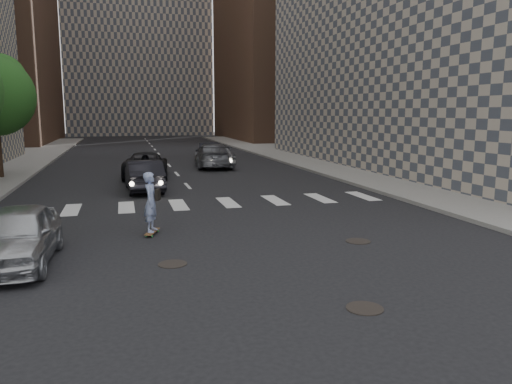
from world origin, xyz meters
TOP-DOWN VIEW (x-y plane):
  - ground at (0.00, 0.00)m, footprint 160.00×160.00m
  - sidewalk_right at (14.50, 20.00)m, footprint 13.00×80.00m
  - tower_right at (20.00, 55.00)m, footprint 18.00×24.00m
  - manhole_a at (1.20, -2.50)m, footprint 0.70×0.70m
  - manhole_b at (-2.00, 1.20)m, footprint 0.70×0.70m
  - manhole_c at (3.30, 2.00)m, footprint 0.70×0.70m
  - skateboarder at (-2.29, 4.35)m, footprint 0.61×0.97m
  - silver_sedan at (-5.57, 2.16)m, footprint 1.79×4.21m
  - traffic_car_a at (-2.14, 13.00)m, footprint 1.73×4.46m
  - traffic_car_b at (2.69, 22.00)m, footprint 2.78×5.66m
  - traffic_car_c at (-1.82, 18.00)m, footprint 2.78×5.30m
  - traffic_car_d at (2.76, 21.68)m, footprint 2.30×4.79m
  - traffic_car_e at (3.28, 27.16)m, footprint 1.92×4.27m

SIDE VIEW (x-z plane):
  - ground at x=0.00m, z-range 0.00..0.00m
  - manhole_a at x=1.20m, z-range 0.00..0.02m
  - manhole_b at x=-2.00m, z-range 0.00..0.02m
  - manhole_c at x=3.30m, z-range 0.00..0.02m
  - sidewalk_right at x=14.50m, z-range 0.00..0.15m
  - traffic_car_e at x=3.28m, z-range 0.00..1.36m
  - silver_sedan at x=-5.57m, z-range 0.00..1.42m
  - traffic_car_c at x=-1.82m, z-range 0.00..1.42m
  - traffic_car_a at x=-2.14m, z-range 0.00..1.45m
  - traffic_car_d at x=2.76m, z-range 0.00..1.58m
  - traffic_car_b at x=2.69m, z-range 0.00..1.58m
  - skateboarder at x=-2.29m, z-range 0.05..1.93m
  - tower_right at x=20.00m, z-range 0.00..36.00m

